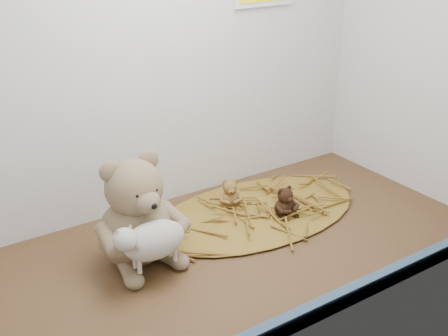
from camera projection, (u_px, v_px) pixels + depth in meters
alcove_shell at (207, 46)px, 116.76cm from camera, size 120.40×60.20×90.40cm
front_rail at (316, 310)px, 105.62cm from camera, size 119.28×2.20×3.60cm
straw_bed at (256, 212)px, 143.64cm from camera, size 58.45×33.94×1.13cm
main_teddy at (134, 210)px, 119.50cm from camera, size 21.78×22.81×25.01cm
toy_lamb at (154, 240)px, 113.90cm from camera, size 17.58×10.73×11.36cm
mini_teddy_tan at (230, 192)px, 144.18cm from camera, size 8.19×8.36×7.59cm
mini_teddy_brown at (285, 200)px, 139.47cm from camera, size 6.72×7.06×7.94cm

